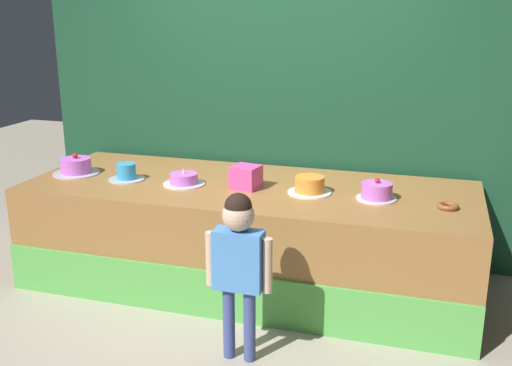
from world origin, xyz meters
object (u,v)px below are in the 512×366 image
object	(u,v)px
cake_left	(126,173)
cake_center	(184,180)
cake_far_left	(76,167)
pink_box	(246,177)
cake_right	(310,186)
child_figure	(239,255)
donut	(448,206)
cake_far_right	(377,191)

from	to	relation	value
cake_left	cake_center	world-z (taller)	cake_center
cake_far_left	cake_left	size ratio (longest dim) A/B	1.34
pink_box	cake_far_left	distance (m)	1.39
pink_box	cake_right	bearing A→B (deg)	1.75
cake_center	child_figure	bearing A→B (deg)	-51.16
cake_center	cake_right	world-z (taller)	cake_center
cake_left	cake_center	xyz separation A→B (m)	(0.46, 0.01, -0.02)
donut	cake_far_left	size ratio (longest dim) A/B	0.39
cake_center	donut	bearing A→B (deg)	-0.29
pink_box	cake_right	xyz separation A→B (m)	(0.46, 0.01, -0.03)
donut	cake_left	bearing A→B (deg)	-179.94
cake_far_left	cake_center	size ratio (longest dim) A/B	1.17
cake_far_right	child_figure	bearing A→B (deg)	-124.75
donut	cake_right	distance (m)	0.93
donut	cake_left	world-z (taller)	cake_left
child_figure	cake_far_right	distance (m)	1.17
pink_box	cake_center	bearing A→B (deg)	-174.21
cake_center	cake_far_right	world-z (taller)	cake_far_right
cake_left	cake_right	xyz separation A→B (m)	(1.39, 0.07, 0.00)
cake_left	cake_right	bearing A→B (deg)	3.01
cake_left	cake_right	size ratio (longest dim) A/B	0.87
child_figure	cake_far_left	distance (m)	1.90
cake_far_left	cake_left	xyz separation A→B (m)	(0.46, -0.04, -0.00)
child_figure	cake_left	size ratio (longest dim) A/B	3.83
pink_box	cake_right	world-z (taller)	pink_box
donut	cake_far_left	world-z (taller)	cake_far_left
cake_far_right	cake_far_left	bearing A→B (deg)	-179.42
cake_far_left	cake_far_right	xyz separation A→B (m)	(2.31, 0.02, -0.00)
child_figure	cake_center	bearing A→B (deg)	128.84
child_figure	pink_box	bearing A→B (deg)	105.49
donut	cake_left	size ratio (longest dim) A/B	0.51
donut	child_figure	bearing A→B (deg)	-141.62
child_figure	donut	distance (m)	1.44
cake_center	cake_far_left	bearing A→B (deg)	178.08
child_figure	cake_right	distance (m)	0.99
child_figure	cake_far_right	size ratio (longest dim) A/B	3.78
pink_box	cake_far_right	xyz separation A→B (m)	(0.93, 0.01, -0.03)
pink_box	cake_right	distance (m)	0.46
child_figure	cake_center	xyz separation A→B (m)	(-0.73, 0.90, 0.14)
cake_far_left	donut	bearing A→B (deg)	-0.83
cake_center	cake_right	bearing A→B (deg)	3.78
pink_box	cake_center	distance (m)	0.47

